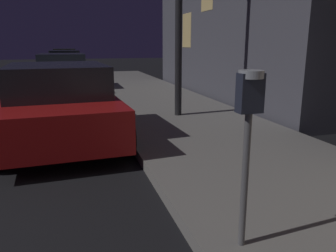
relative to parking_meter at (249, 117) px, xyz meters
The scene contains 6 objects.
sidewalk 1.76m from the parking_meter, 17.99° to the left, with size 3.20×36.00×0.15m, color slate.
parking_meter is the anchor object (origin of this frame).
car_red 4.48m from the parking_meter, 109.64° to the left, with size 2.29×4.11×1.43m.
car_silver 11.28m from the parking_meter, 97.63° to the left, with size 2.14×4.30×1.43m.
car_black 17.93m from the parking_meter, 94.78° to the left, with size 2.20×4.49×1.43m.
car_yellow_cab 24.53m from the parking_meter, 93.49° to the left, with size 2.07×4.48×1.43m.
Camera 1 is at (3.05, -2.62, 1.79)m, focal length 35.74 mm.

